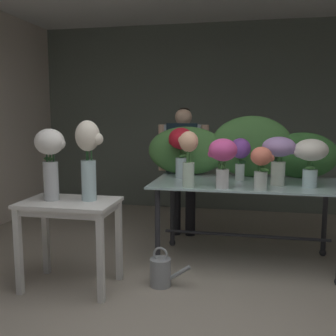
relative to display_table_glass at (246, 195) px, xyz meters
name	(u,v)px	position (x,y,z in m)	size (l,w,h in m)	color
ground_plane	(214,251)	(-0.32, 0.26, -0.69)	(8.63, 8.63, 0.00)	#9E9384
wall_back	(227,118)	(-0.32, 2.22, 0.71)	(5.87, 0.12, 2.80)	slate
display_table_glass	(246,195)	(0.00, 0.00, 0.00)	(1.80, 0.93, 0.82)	silver
side_table_white	(70,213)	(-1.44, -0.85, -0.05)	(0.78, 0.52, 0.75)	white
florist	(183,158)	(-0.75, 0.77, 0.26)	(0.61, 0.24, 1.54)	#232328
foliage_backdrop	(239,150)	(-0.08, 0.35, 0.40)	(1.96, 0.24, 0.64)	#477F3D
vase_fuchsia_hydrangea	(223,156)	(-0.21, -0.38, 0.41)	(0.26, 0.25, 0.44)	silver
vase_ivory_roses	(311,155)	(0.56, -0.15, 0.41)	(0.30, 0.29, 0.43)	silver
vase_lilac_tulips	(279,153)	(0.28, -0.11, 0.42)	(0.32, 0.30, 0.45)	silver
vase_crimson_ranunculus	(181,145)	(-0.67, 0.12, 0.47)	(0.26, 0.25, 0.52)	silver
vase_violet_lilies	(240,153)	(-0.07, 0.08, 0.39)	(0.22, 0.20, 0.42)	silver
vase_coral_dahlias	(261,165)	(0.12, -0.38, 0.34)	(0.20, 0.18, 0.38)	silver
vase_peach_anemones	(188,155)	(-0.51, -0.38, 0.42)	(0.18, 0.17, 0.50)	silver
vase_white_roses_tall	(50,156)	(-1.59, -0.85, 0.43)	(0.25, 0.24, 0.60)	silver
vase_cream_lisianthus_tall	(89,155)	(-1.28, -0.80, 0.45)	(0.23, 0.20, 0.66)	silver
watering_can	(161,272)	(-0.70, -0.68, -0.56)	(0.35, 0.18, 0.34)	#999EA3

